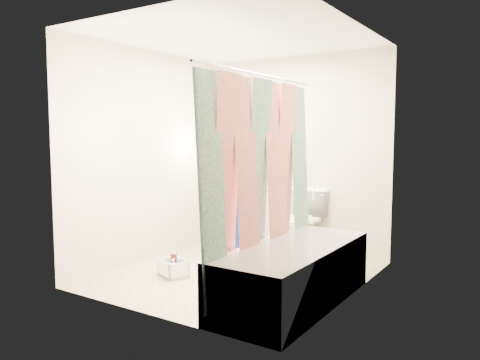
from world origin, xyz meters
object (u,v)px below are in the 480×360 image
Objects in this scene: bathtub at (293,272)px; toilet at (301,223)px; plumber at (234,184)px; cleaning_caddy at (174,269)px.

bathtub is 2.14× the size of toilet.
toilet is 0.92m from plumber.
cleaning_caddy is at bearing -51.30° from plumber.
toilet is at bearing 88.86° from plumber.
plumber reaches higher than toilet.
toilet reaches higher than bathtub.
bathtub is at bearing 23.13° from cleaning_caddy.
toilet is 1.63m from cleaning_caddy.
plumber reaches higher than bathtub.
toilet is 2.34× the size of cleaning_caddy.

